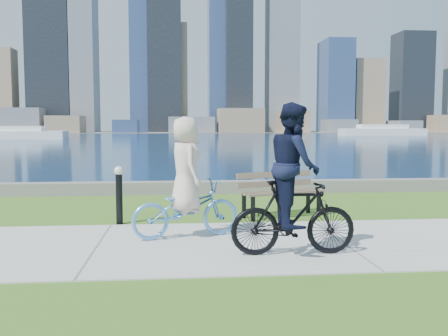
% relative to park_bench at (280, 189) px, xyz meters
% --- Properties ---
extents(ground, '(320.00, 320.00, 0.00)m').
position_rel_park_bench_xyz_m(ground, '(0.53, -2.48, -0.58)').
color(ground, '#376119').
rests_on(ground, ground).
extents(concrete_path, '(80.00, 3.50, 0.02)m').
position_rel_park_bench_xyz_m(concrete_path, '(0.53, -2.48, -0.57)').
color(concrete_path, '#ADADA7').
rests_on(concrete_path, ground).
extents(seawall, '(90.00, 0.50, 0.35)m').
position_rel_park_bench_xyz_m(seawall, '(0.53, 3.72, -0.40)').
color(seawall, slate).
rests_on(seawall, ground).
extents(bay_water, '(320.00, 131.00, 0.01)m').
position_rel_park_bench_xyz_m(bay_water, '(0.53, 69.52, -0.57)').
color(bay_water, '#0C2A50').
rests_on(bay_water, ground).
extents(far_shore, '(320.00, 30.00, 0.12)m').
position_rel_park_bench_xyz_m(far_shore, '(0.53, 127.52, -0.52)').
color(far_shore, slate).
rests_on(far_shore, ground).
extents(city_skyline, '(180.15, 23.08, 76.00)m').
position_rel_park_bench_xyz_m(city_skyline, '(-0.67, 127.48, 22.33)').
color(city_skyline, slate).
rests_on(city_skyline, ground).
extents(ferry_near, '(13.69, 3.91, 1.86)m').
position_rel_park_bench_xyz_m(ferry_near, '(-24.59, 61.30, 0.20)').
color(ferry_near, white).
rests_on(ferry_near, ground).
extents(ferry_far, '(15.71, 4.49, 2.13)m').
position_rel_park_bench_xyz_m(ferry_far, '(36.44, 80.86, 0.31)').
color(ferry_far, white).
rests_on(ferry_far, ground).
extents(park_bench, '(1.93, 1.17, 0.94)m').
position_rel_park_bench_xyz_m(park_bench, '(0.00, 0.00, 0.00)').
color(park_bench, black).
rests_on(park_bench, ground).
extents(bollard_lamp, '(0.19, 0.19, 1.15)m').
position_rel_park_bench_xyz_m(bollard_lamp, '(-3.32, -0.57, 0.08)').
color(bollard_lamp, black).
rests_on(bollard_lamp, ground).
extents(cyclist_woman, '(1.11, 1.99, 2.08)m').
position_rel_park_bench_xyz_m(cyclist_woman, '(-2.04, -1.95, 0.21)').
color(cyclist_woman, '#5CA0E0').
rests_on(cyclist_woman, ground).
extents(cyclist_man, '(0.70, 1.87, 2.26)m').
position_rel_park_bench_xyz_m(cyclist_man, '(-0.47, -3.26, 0.39)').
color(cyclist_man, black).
rests_on(cyclist_man, ground).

